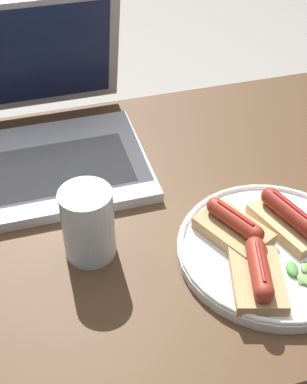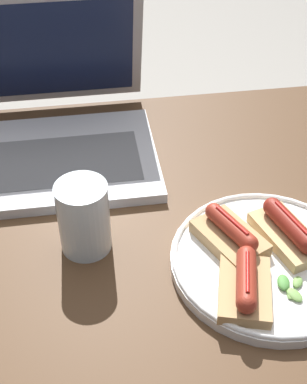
% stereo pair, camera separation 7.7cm
% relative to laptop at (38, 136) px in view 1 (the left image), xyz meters
% --- Properties ---
extents(desk, '(1.00, 0.66, 0.71)m').
position_rel_laptop_xyz_m(desk, '(0.11, -0.18, -0.15)').
color(desk, '#4C331E').
rests_on(desk, ground_plane).
extents(laptop, '(0.34, 0.33, 0.25)m').
position_rel_laptop_xyz_m(laptop, '(0.00, 0.00, 0.00)').
color(laptop, '#B7B7BC').
rests_on(laptop, desk).
extents(plate, '(0.27, 0.27, 0.02)m').
position_rel_laptop_xyz_m(plate, '(0.29, -0.32, -0.03)').
color(plate, white).
rests_on(plate, desk).
extents(sausage_toast_left, '(0.09, 0.13, 0.05)m').
position_rel_laptop_xyz_m(sausage_toast_left, '(0.32, -0.29, -0.01)').
color(sausage_toast_left, tan).
rests_on(sausage_toast_left, plate).
extents(sausage_toast_middle, '(0.09, 0.12, 0.05)m').
position_rel_laptop_xyz_m(sausage_toast_middle, '(0.24, -0.38, -0.01)').
color(sausage_toast_middle, tan).
rests_on(sausage_toast_middle, plate).
extents(sausage_toast_right, '(0.10, 0.12, 0.05)m').
position_rel_laptop_xyz_m(sausage_toast_right, '(0.24, -0.29, -0.01)').
color(sausage_toast_right, tan).
rests_on(sausage_toast_right, plate).
extents(salad_pile, '(0.06, 0.06, 0.01)m').
position_rel_laptop_xyz_m(salad_pile, '(0.30, -0.38, -0.03)').
color(salad_pile, '#709E4C').
rests_on(salad_pile, plate).
extents(drinking_glass, '(0.07, 0.07, 0.11)m').
position_rel_laptop_xyz_m(drinking_glass, '(0.04, -0.25, 0.01)').
color(drinking_glass, silver).
rests_on(drinking_glass, desk).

